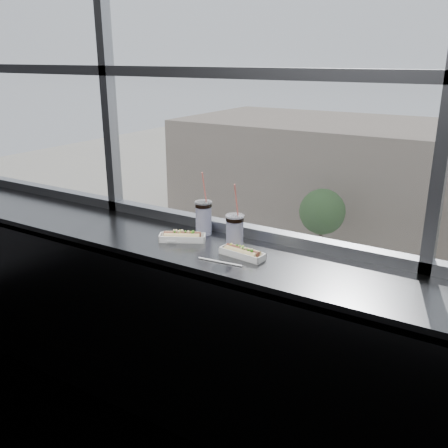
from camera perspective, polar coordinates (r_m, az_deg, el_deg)
The scene contains 17 objects.
wall_back_lower at distance 3.13m, azimuth 2.23°, elevation -10.74°, with size 6.00×6.00×0.00m, color black.
window_glass at distance 2.75m, azimuth 2.94°, elevation 23.10°, with size 6.00×6.00×0.00m, color silver.
window_mullions at distance 2.73m, azimuth 2.73°, elevation 23.14°, with size 6.00×0.08×2.40m, color gray, non-canonical shape.
counter at distance 2.69m, azimuth -0.52°, elevation -3.53°, with size 6.00×0.55×0.06m, color #575859.
counter_fascia at distance 2.75m, azimuth -3.41°, elevation -15.37°, with size 6.00×0.04×1.04m, color #575859.
hotdog_tray_left at distance 2.80m, azimuth -4.78°, elevation -1.43°, with size 0.27×0.20×0.06m.
hotdog_tray_right at distance 2.58m, azimuth 2.11°, elevation -3.26°, with size 0.25×0.11×0.06m.
soda_cup_left at distance 2.88m, azimuth -2.35°, elevation 0.92°, with size 0.10×0.10×0.37m.
soda_cup_right at distance 2.64m, azimuth 1.23°, elevation -0.77°, with size 0.10×0.10×0.37m.
loose_straw at distance 2.51m, azimuth -0.45°, elevation -4.34°, with size 0.01×0.01×0.24m, color white.
wrapper at distance 2.81m, azimuth -6.17°, elevation -1.71°, with size 0.10×0.07×0.03m, color silver.
car_near_c at distance 21.93m, azimuth 23.56°, elevation -15.86°, with size 6.95×2.90×2.32m, color #BA322A.
car_near_a at distance 27.92m, azimuth -10.52°, elevation -7.24°, with size 5.83×2.43×1.94m, color gray.
car_near_b at distance 24.00m, azimuth 3.41°, elevation -11.49°, with size 5.87×2.45×1.96m, color black.
pedestrian_a at distance 32.31m, azimuth 19.24°, elevation -4.29°, with size 0.90×0.68×2.03m, color #66605B.
pedestrian_b at distance 31.67m, azimuth 24.25°, elevation -5.17°, with size 1.01×0.75×2.26m, color #66605B.
tree_left at distance 33.77m, azimuth 11.16°, elevation 1.38°, with size 3.07×3.07×4.80m.
Camera 1 is at (1.32, -0.88, 2.09)m, focal length 40.00 mm.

